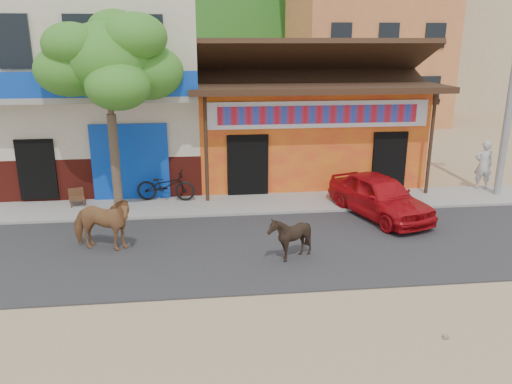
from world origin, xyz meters
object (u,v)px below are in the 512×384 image
(scooter, at_px, (166,186))
(pedestrian, at_px, (483,165))
(cow_dark, at_px, (290,237))
(tree, at_px, (111,114))
(cafe_chair_left, at_px, (76,191))
(cow_tan, at_px, (102,224))
(red_car, at_px, (379,196))

(scooter, relative_size, pedestrian, 1.11)
(scooter, height_order, pedestrian, pedestrian)
(cow_dark, height_order, scooter, cow_dark)
(cow_dark, bearing_deg, tree, -117.77)
(scooter, xyz_separation_m, cafe_chair_left, (-2.83, -0.23, -0.01))
(cow_dark, relative_size, scooter, 0.60)
(cow_tan, distance_m, cow_dark, 4.80)
(tree, xyz_separation_m, red_car, (8.00, -1.30, -2.43))
(pedestrian, height_order, cafe_chair_left, pedestrian)
(red_car, bearing_deg, cow_tan, 173.92)
(cow_dark, bearing_deg, pedestrian, 135.86)
(scooter, bearing_deg, cow_dark, -137.77)
(cow_tan, height_order, cafe_chair_left, cow_tan)
(cow_tan, distance_m, pedestrian, 13.15)
(tree, distance_m, pedestrian, 12.81)
(red_car, bearing_deg, pedestrian, 7.25)
(tree, bearing_deg, cow_tan, -89.15)
(cow_dark, height_order, pedestrian, pedestrian)
(scooter, distance_m, pedestrian, 11.17)
(cow_dark, bearing_deg, cafe_chair_left, -114.02)
(tree, height_order, cow_tan, tree)
(cow_tan, xyz_separation_m, scooter, (1.39, 3.80, -0.14))
(tree, bearing_deg, pedestrian, 4.09)
(cow_tan, relative_size, scooter, 0.89)
(red_car, height_order, cafe_chair_left, red_car)
(tree, bearing_deg, cafe_chair_left, 158.45)
(cow_tan, xyz_separation_m, pedestrian, (12.56, 3.92, 0.23))
(cow_dark, relative_size, pedestrian, 0.66)
(tree, distance_m, scooter, 2.98)
(cow_tan, bearing_deg, tree, 15.39)
(cow_tan, height_order, pedestrian, pedestrian)
(scooter, relative_size, cafe_chair_left, 1.92)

